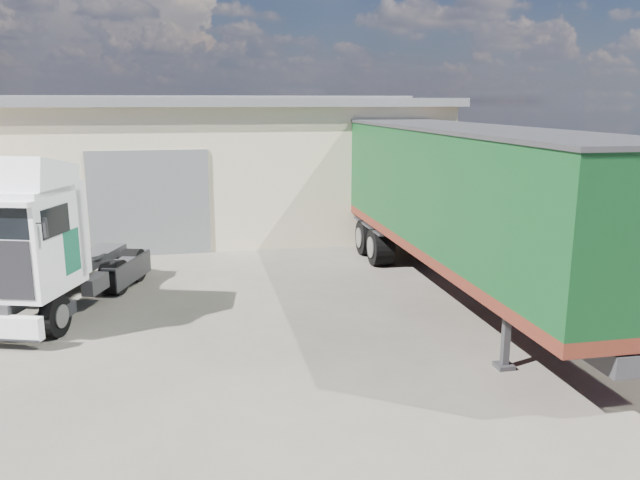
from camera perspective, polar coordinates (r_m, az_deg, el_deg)
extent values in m
plane|color=#292621|center=(12.74, -8.71, -11.63)|extent=(120.00, 120.00, 0.00)
cube|color=beige|center=(28.32, -22.72, 6.16)|extent=(30.00, 12.00, 5.00)
cube|color=#56595B|center=(28.19, -23.18, 11.51)|extent=(30.60, 12.60, 0.30)
cube|color=#56595B|center=(21.93, -15.32, 3.24)|extent=(4.00, 0.08, 3.60)
cube|color=#56595B|center=(28.19, -23.22, 11.92)|extent=(30.60, 0.40, 0.15)
cube|color=#9A3227|center=(21.61, 22.39, 1.12)|extent=(0.35, 26.00, 2.50)
cylinder|color=black|center=(15.79, -26.16, -6.11)|extent=(2.43, 1.61, 0.97)
cylinder|color=black|center=(18.41, -20.86, -3.08)|extent=(2.47, 1.62, 0.97)
cylinder|color=black|center=(19.51, -19.15, -2.10)|extent=(2.47, 1.62, 0.97)
cube|color=#2D2D30|center=(17.48, -22.44, -2.88)|extent=(2.63, 5.97, 0.27)
cube|color=silver|center=(15.65, -26.10, -0.22)|extent=(2.81, 2.70, 2.23)
cube|color=silver|center=(15.58, -26.25, 5.08)|extent=(2.69, 2.38, 1.12)
cube|color=#0B5139|center=(15.42, -21.71, -0.95)|extent=(0.22, 0.65, 1.00)
cylinder|color=#2D2D30|center=(18.44, -20.72, -1.35)|extent=(1.26, 1.26, 0.11)
cube|color=#2D2D30|center=(12.95, 16.63, -8.62)|extent=(0.34, 0.34, 1.25)
cube|color=#2D2D30|center=(13.99, 24.13, -7.61)|extent=(0.34, 0.34, 1.25)
cylinder|color=black|center=(21.21, 7.93, -0.03)|extent=(2.90, 1.21, 1.20)
cube|color=#2D2D30|center=(16.96, 13.04, -1.98)|extent=(0.93, 13.64, 0.40)
cube|color=#591E14|center=(16.87, 13.11, -0.75)|extent=(2.86, 13.64, 0.27)
cube|color=black|center=(16.58, 13.38, 4.69)|extent=(2.86, 13.64, 2.95)
cube|color=#2D2D30|center=(16.45, 13.65, 9.86)|extent=(2.93, 13.71, 0.09)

